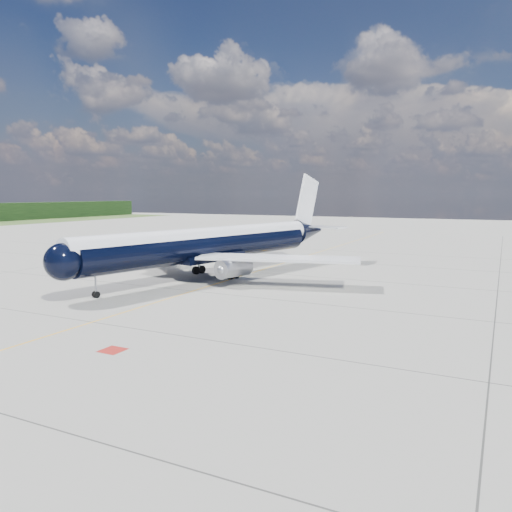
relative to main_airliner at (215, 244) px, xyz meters
name	(u,v)px	position (x,y,z in m)	size (l,w,h in m)	color
ground	(270,267)	(2.93, 10.54, -4.28)	(320.00, 320.00, 0.00)	gray
taxiway_centerline	(254,272)	(2.93, 5.54, -4.27)	(0.16, 160.00, 0.01)	#FFAC0D
red_marking	(113,350)	(9.73, -29.46, -4.27)	(1.60, 1.60, 0.01)	maroon
main_airliner	(215,244)	(0.00, 0.00, 0.00)	(38.15, 47.14, 13.78)	black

